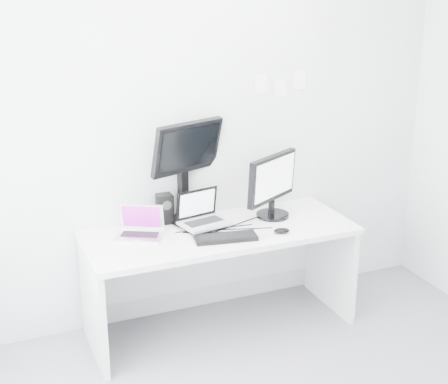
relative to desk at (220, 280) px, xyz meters
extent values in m
plane|color=silver|center=(0.00, 0.35, 0.99)|extent=(3.60, 0.00, 3.60)
cube|color=white|center=(0.00, 0.00, 0.00)|extent=(1.80, 0.70, 0.73)
cube|color=silver|center=(-0.53, 0.08, 0.47)|extent=(0.36, 0.33, 0.22)
cube|color=black|center=(-0.29, 0.27, 0.47)|extent=(0.12, 0.12, 0.20)
cube|color=#A7AAAE|center=(-0.08, 0.07, 0.49)|extent=(0.35, 0.30, 0.26)
cube|color=black|center=(-0.14, 0.28, 0.72)|extent=(0.56, 0.35, 0.72)
cube|color=black|center=(0.44, 0.09, 0.60)|extent=(0.55, 0.45, 0.46)
cube|color=black|center=(-0.03, -0.16, 0.38)|extent=(0.42, 0.21, 0.03)
ellipsoid|color=black|center=(0.35, -0.20, 0.38)|extent=(0.12, 0.09, 0.03)
cube|color=white|center=(0.45, 0.34, 1.26)|extent=(0.10, 0.00, 0.14)
cube|color=white|center=(0.60, 0.34, 1.22)|extent=(0.09, 0.00, 0.13)
cube|color=white|center=(0.75, 0.34, 1.26)|extent=(0.10, 0.00, 0.14)
camera|label=1|loc=(-1.51, -3.68, 1.97)|focal=51.96mm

